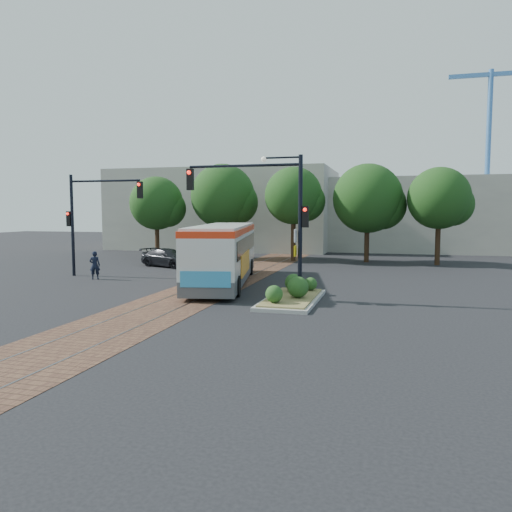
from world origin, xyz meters
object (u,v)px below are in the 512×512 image
object	(u,v)px
traffic_island	(293,294)
signal_pole_main	(272,204)
parked_car	(168,258)
officer	(95,265)
signal_pole_left	(89,211)
city_bus	(224,251)

from	to	relation	value
traffic_island	signal_pole_main	bearing A→B (deg)	174.64
parked_car	officer	bearing A→B (deg)	-168.62
traffic_island	signal_pole_left	distance (m)	14.50
signal_pole_main	traffic_island	bearing A→B (deg)	-5.36
city_bus	parked_car	world-z (taller)	city_bus
officer	parked_car	xyz separation A→B (m)	(1.20, 7.01, -0.17)
city_bus	signal_pole_left	distance (m)	8.87
officer	signal_pole_left	bearing A→B (deg)	-72.57
officer	signal_pole_main	bearing A→B (deg)	135.64
officer	traffic_island	bearing A→B (deg)	136.62
signal_pole_left	parked_car	size ratio (longest dim) A/B	1.39
traffic_island	signal_pole_left	world-z (taller)	signal_pole_left
signal_pole_main	parked_car	size ratio (longest dim) A/B	1.39
parked_car	signal_pole_main	bearing A→B (deg)	-115.92
signal_pole_main	parked_car	bearing A→B (deg)	133.00
signal_pole_main	signal_pole_left	xyz separation A→B (m)	(-12.23, 4.80, -0.29)
signal_pole_main	officer	distance (m)	12.29
signal_pole_left	officer	bearing A→B (deg)	-46.62
traffic_island	signal_pole_main	size ratio (longest dim) A/B	0.87
signal_pole_main	city_bus	bearing A→B (deg)	131.24
parked_car	traffic_island	bearing A→B (deg)	-113.55
traffic_island	signal_pole_main	world-z (taller)	signal_pole_main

